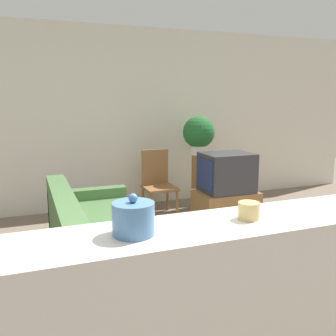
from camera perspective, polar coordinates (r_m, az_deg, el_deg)
name	(u,v)px	position (r m, az deg, el deg)	size (l,w,h in m)	color
ground_plane	(207,335)	(2.94, 6.02, -23.92)	(14.00, 14.00, 0.00)	#756656
wall_back	(104,119)	(5.70, -9.69, 7.35)	(9.00, 0.06, 2.70)	silver
couch	(100,241)	(3.79, -10.27, -10.91)	(0.92, 2.04, 0.77)	#476B3D
tv_stand	(226,207)	(5.08, 8.78, -5.96)	(0.79, 0.54, 0.44)	olive
television	(226,172)	(4.96, 8.88, -0.67)	(0.65, 0.52, 0.51)	#333338
wooden_chair	(158,180)	(5.38, -1.59, -1.91)	(0.44, 0.44, 0.93)	olive
plant_stand	(198,181)	(5.71, 4.59, -2.05)	(0.20, 0.20, 0.82)	olive
potted_plant	(199,133)	(5.59, 4.70, 5.29)	(0.48, 0.48, 0.58)	white
foreground_counter	(259,310)	(2.23, 13.67, -20.32)	(2.55, 0.44, 1.06)	silver
decorative_bowl	(133,218)	(1.70, -5.29, -7.65)	(0.19, 0.19, 0.19)	#4C7AAD
candle_jar	(249,211)	(1.95, 12.23, -6.38)	(0.11, 0.11, 0.09)	tan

